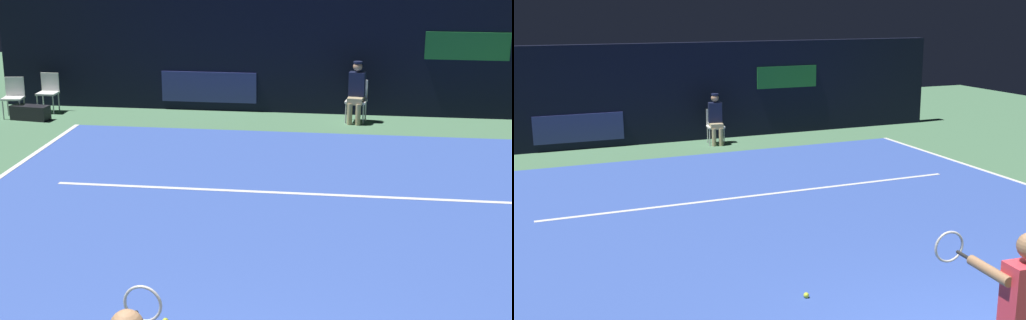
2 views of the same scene
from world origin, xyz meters
The scene contains 7 objects.
ground_plane centered at (0.00, 4.90, 0.00)m, with size 30.84×30.84×0.00m, color #4C7A56.
court_surface centered at (0.00, 4.90, 0.01)m, with size 10.48×11.80×0.01m, color #3856B2.
line_service centered at (0.00, 6.96, 0.01)m, with size 8.18×0.10×0.01m, color white.
back_wall centered at (0.00, 12.71, 1.30)m, with size 15.21×0.33×2.60m.
tennis_player centered at (-0.65, -0.27, 0.99)m, with size 0.56×0.96×1.73m.
line_judge_on_chair centered at (0.70, 11.88, 0.69)m, with size 0.49×0.57×1.32m.
tennis_ball centered at (-1.19, 2.61, 0.05)m, with size 0.07×0.07×0.07m, color #CCE033.
Camera 2 is at (-4.45, -3.95, 3.46)m, focal length 45.35 mm.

